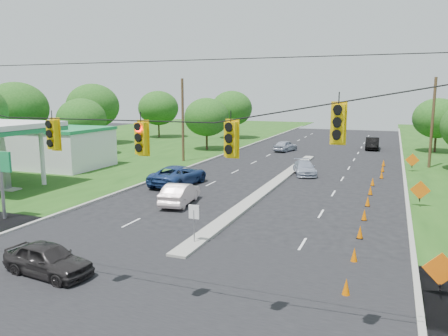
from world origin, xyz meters
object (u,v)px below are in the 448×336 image
at_px(black_sedan, 48,259).
at_px(blue_pickup, 179,175).
at_px(gas_station, 37,143).
at_px(white_sedan, 180,194).

distance_m(black_sedan, blue_pickup, 18.29).
distance_m(gas_station, black_sedan, 27.83).
bearing_deg(blue_pickup, black_sedan, 104.27).
height_order(gas_station, white_sedan, gas_station).
distance_m(white_sedan, blue_pickup, 6.23).
height_order(black_sedan, white_sedan, white_sedan).
xyz_separation_m(gas_station, blue_pickup, (16.39, -1.71, -1.75)).
height_order(white_sedan, blue_pickup, blue_pickup).
relative_size(white_sedan, blue_pickup, 0.75).
distance_m(gas_station, white_sedan, 20.69).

